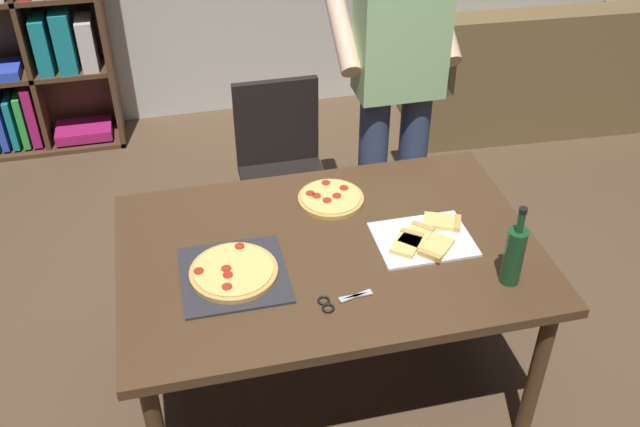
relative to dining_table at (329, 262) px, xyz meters
The scene contains 10 objects.
ground_plane 0.68m from the dining_table, ahead, with size 12.00×12.00×0.00m, color brown.
dining_table is the anchor object (origin of this frame).
chair_far_side 1.02m from the dining_table, 90.00° to the left, with size 0.42×0.42×0.90m.
couch 2.77m from the dining_table, 46.33° to the left, with size 1.74×0.94×0.85m.
person_serving_pizza 0.98m from the dining_table, 57.34° to the left, with size 0.55×0.54×1.75m.
pepperoni_pizza_on_tray 0.38m from the dining_table, 168.04° to the right, with size 0.37×0.37×0.04m.
pizza_slices_on_towel 0.37m from the dining_table, ahead, with size 0.36×0.29×0.03m.
wine_bottle 0.68m from the dining_table, 29.23° to the right, with size 0.07×0.07×0.32m.
kitchen_scissors 0.30m from the dining_table, 98.70° to the right, with size 0.20×0.09×0.01m.
second_pizza_plain 0.31m from the dining_table, 75.05° to the left, with size 0.27×0.27×0.03m.
Camera 1 is at (-0.51, -2.03, 2.46)m, focal length 40.74 mm.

